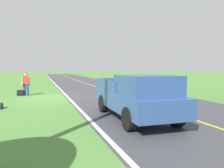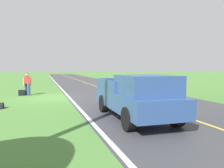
# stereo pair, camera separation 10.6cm
# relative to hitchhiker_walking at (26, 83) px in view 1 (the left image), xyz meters

# --- Properties ---
(ground_plane) EXTENTS (200.00, 200.00, 0.00)m
(ground_plane) POSITION_rel_hitchhiker_walking_xyz_m (-1.79, 1.98, -0.98)
(ground_plane) COLOR #4C7F38
(road_surface) EXTENTS (8.36, 120.00, 0.00)m
(road_surface) POSITION_rel_hitchhiker_walking_xyz_m (-6.88, 1.98, -0.98)
(road_surface) COLOR #3D3D42
(road_surface) RESTS_ON ground
(lane_edge_line) EXTENTS (0.16, 117.60, 0.00)m
(lane_edge_line) POSITION_rel_hitchhiker_walking_xyz_m (-2.88, 1.98, -0.98)
(lane_edge_line) COLOR silver
(lane_edge_line) RESTS_ON ground
(lane_centre_line) EXTENTS (0.14, 117.60, 0.00)m
(lane_centre_line) POSITION_rel_hitchhiker_walking_xyz_m (-6.88, 1.98, -0.98)
(lane_centre_line) COLOR gold
(lane_centre_line) RESTS_ON ground
(hitchhiker_walking) EXTENTS (0.62, 0.51, 1.75)m
(hitchhiker_walking) POSITION_rel_hitchhiker_walking_xyz_m (0.00, 0.00, 0.00)
(hitchhiker_walking) COLOR navy
(hitchhiker_walking) RESTS_ON ground
(suitcase_carried) EXTENTS (0.47, 0.22, 0.43)m
(suitcase_carried) POSITION_rel_hitchhiker_walking_xyz_m (0.42, 0.10, -0.76)
(suitcase_carried) COLOR black
(suitcase_carried) RESTS_ON ground
(pickup_truck_passing) EXTENTS (2.17, 5.43, 1.82)m
(pickup_truck_passing) POSITION_rel_hitchhiker_walking_xyz_m (-4.73, 9.73, -0.01)
(pickup_truck_passing) COLOR #2D4C84
(pickup_truck_passing) RESTS_ON ground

